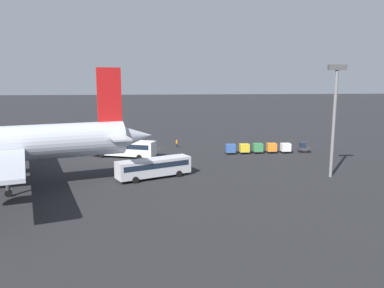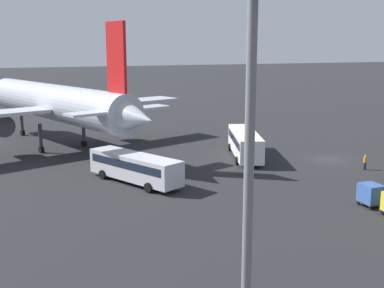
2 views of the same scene
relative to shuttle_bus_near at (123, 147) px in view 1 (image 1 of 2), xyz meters
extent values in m
plane|color=#232326|center=(-5.31, -9.23, -2.00)|extent=(600.00, 600.00, 0.00)
cone|color=#B2B7C1|center=(-2.70, 15.50, 4.46)|extent=(7.54, 6.27, 4.47)
cube|color=#B2B7C1|center=(10.68, 31.20, 3.84)|extent=(9.58, 17.11, 0.44)
cube|color=#B2B7C1|center=(17.39, 10.82, 3.84)|extent=(9.58, 17.11, 0.44)
cube|color=red|center=(0.42, 16.52, 10.92)|extent=(3.52, 1.46, 7.95)
cube|color=#B2B7C1|center=(0.08, 16.41, 4.96)|extent=(6.43, 13.06, 0.28)
cylinder|color=#38383D|center=(17.64, 13.51, 2.26)|extent=(4.94, 3.94, 2.73)
cylinder|color=#38383D|center=(13.02, 24.08, -0.01)|extent=(0.50, 0.50, 3.98)
cylinder|color=black|center=(13.02, 24.08, -1.55)|extent=(1.01, 0.76, 0.90)
cylinder|color=#38383D|center=(15.04, 17.94, -0.01)|extent=(0.50, 0.50, 3.98)
cylinder|color=black|center=(15.04, 17.94, -1.55)|extent=(1.01, 0.76, 0.90)
cube|color=white|center=(0.00, 0.00, -0.10)|extent=(13.05, 7.33, 2.88)
cube|color=#192333|center=(0.00, 0.00, 0.40)|extent=(12.11, 7.00, 0.92)
cylinder|color=black|center=(4.27, -0.03, -1.50)|extent=(1.04, 0.64, 1.00)
cylinder|color=black|center=(3.18, -2.84, -1.50)|extent=(1.04, 0.64, 1.00)
cylinder|color=black|center=(-3.18, 2.84, -1.50)|extent=(1.04, 0.64, 1.00)
cylinder|color=black|center=(-4.27, 0.03, -1.50)|extent=(1.04, 0.64, 1.00)
cube|color=silver|center=(-5.97, 16.50, -0.26)|extent=(11.90, 7.49, 2.58)
cube|color=#192333|center=(-5.97, 16.50, 0.19)|extent=(11.06, 7.14, 0.82)
cylinder|color=black|center=(-3.27, 19.37, -1.50)|extent=(1.03, 0.69, 1.00)
cylinder|color=black|center=(-2.04, 16.69, -1.50)|extent=(1.03, 0.69, 1.00)
cylinder|color=black|center=(-9.91, 16.31, -1.50)|extent=(1.03, 0.69, 1.00)
cylinder|color=black|center=(-8.68, 13.64, -1.50)|extent=(1.03, 0.69, 1.00)
cube|color=#333338|center=(-37.59, -1.22, -1.35)|extent=(2.57, 1.64, 0.70)
cube|color=#192333|center=(-37.17, -1.28, -0.45)|extent=(1.24, 1.32, 1.10)
cylinder|color=black|center=(-36.65, -0.65, -1.70)|extent=(0.63, 0.31, 0.60)
cylinder|color=black|center=(-36.86, -2.04, -1.70)|extent=(0.63, 0.31, 0.60)
cylinder|color=black|center=(-38.31, -0.40, -1.70)|extent=(0.63, 0.31, 0.60)
cylinder|color=black|center=(-38.52, -1.79, -1.70)|extent=(0.63, 0.31, 0.60)
cylinder|color=#1E1E2D|center=(-11.19, -9.75, -1.57)|extent=(0.32, 0.32, 0.85)
cylinder|color=orange|center=(-11.19, -9.75, -0.82)|extent=(0.38, 0.38, 0.65)
sphere|color=tan|center=(-11.19, -9.75, -0.38)|extent=(0.24, 0.24, 0.24)
cube|color=#38383D|center=(-33.33, -0.72, -1.59)|extent=(2.05, 1.74, 0.10)
cube|color=silver|center=(-33.33, -0.72, -0.74)|extent=(1.95, 1.66, 1.60)
cylinder|color=black|center=(-32.55, -0.10, -1.82)|extent=(0.36, 0.13, 0.36)
cylinder|color=black|center=(-32.59, -1.38, -1.82)|extent=(0.36, 0.13, 0.36)
cylinder|color=black|center=(-34.07, -0.05, -1.82)|extent=(0.36, 0.13, 0.36)
cylinder|color=black|center=(-34.11, -1.33, -1.82)|extent=(0.36, 0.13, 0.36)
cube|color=#38383D|center=(-30.42, -1.03, -1.59)|extent=(2.05, 1.74, 0.10)
cube|color=orange|center=(-30.42, -1.03, -0.74)|extent=(1.95, 1.66, 1.60)
cylinder|color=black|center=(-29.64, -0.41, -1.82)|extent=(0.36, 0.13, 0.36)
cylinder|color=black|center=(-29.68, -1.69, -1.82)|extent=(0.36, 0.13, 0.36)
cylinder|color=black|center=(-31.16, -0.36, -1.82)|extent=(0.36, 0.13, 0.36)
cylinder|color=black|center=(-31.20, -1.64, -1.82)|extent=(0.36, 0.13, 0.36)
cube|color=#38383D|center=(-27.51, -1.06, -1.59)|extent=(2.05, 1.74, 0.10)
cube|color=#38844C|center=(-27.51, -1.06, -0.74)|extent=(1.95, 1.66, 1.60)
cylinder|color=black|center=(-26.73, -0.45, -1.82)|extent=(0.36, 0.13, 0.36)
cylinder|color=black|center=(-26.77, -1.73, -1.82)|extent=(0.36, 0.13, 0.36)
cylinder|color=black|center=(-28.25, -0.40, -1.82)|extent=(0.36, 0.13, 0.36)
cylinder|color=black|center=(-28.29, -1.68, -1.82)|extent=(0.36, 0.13, 0.36)
cube|color=#38383D|center=(-24.59, -0.80, -1.59)|extent=(2.05, 1.74, 0.10)
cube|color=gold|center=(-24.59, -0.80, -0.74)|extent=(1.95, 1.66, 1.60)
cylinder|color=black|center=(-23.81, -0.19, -1.82)|extent=(0.36, 0.13, 0.36)
cylinder|color=black|center=(-23.85, -1.46, -1.82)|extent=(0.36, 0.13, 0.36)
cylinder|color=black|center=(-25.33, -0.14, -1.82)|extent=(0.36, 0.13, 0.36)
cylinder|color=black|center=(-25.37, -1.42, -1.82)|extent=(0.36, 0.13, 0.36)
cube|color=#38383D|center=(-21.68, -0.77, -1.59)|extent=(2.05, 1.74, 0.10)
cube|color=#33569E|center=(-21.68, -0.77, -0.74)|extent=(1.95, 1.66, 1.60)
cylinder|color=black|center=(-20.90, -0.16, -1.82)|extent=(0.36, 0.13, 0.36)
cylinder|color=black|center=(-20.94, -1.44, -1.82)|extent=(0.36, 0.13, 0.36)
cylinder|color=black|center=(-22.42, -0.11, -1.82)|extent=(0.36, 0.13, 0.36)
cylinder|color=black|center=(-22.46, -1.39, -1.82)|extent=(0.36, 0.13, 0.36)
cylinder|color=slate|center=(-33.68, 18.70, 6.28)|extent=(0.50, 0.50, 16.55)
cube|color=#4C4C4C|center=(-33.68, 18.70, 14.96)|extent=(2.80, 0.70, 0.80)
camera|label=1|loc=(-6.05, 73.39, 13.16)|focal=35.00mm
camera|label=2|loc=(-53.46, 30.10, 12.15)|focal=45.00mm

